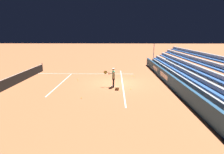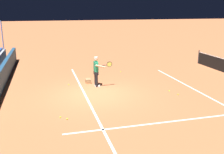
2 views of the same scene
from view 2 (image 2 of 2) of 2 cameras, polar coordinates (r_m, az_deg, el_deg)
ground_plane at (r=13.74m, az=-3.80°, el=-3.76°), size 160.00×160.00×0.00m
court_baseline_white at (r=13.66m, az=-5.86°, el=-3.91°), size 12.00×0.10×0.01m
court_sideline_white at (r=11.67m, az=20.32°, el=-8.16°), size 0.10×12.00×0.01m
court_service_line_white at (r=15.69m, az=16.33°, el=-1.95°), size 8.22×0.10×0.01m
tennis_player at (r=14.84m, az=-3.39°, el=1.25°), size 0.58×1.00×1.71m
ball_box_cardboard at (r=15.73m, az=-5.21°, el=-0.87°), size 0.41×0.31×0.26m
tennis_ball_on_baseline at (r=14.00m, az=14.19°, el=-3.69°), size 0.07×0.07×0.07m
tennis_ball_far_right at (r=10.87m, az=-9.74°, el=-8.97°), size 0.07×0.07×0.07m
tennis_ball_midcourt at (r=15.47m, az=-9.40°, el=-1.65°), size 0.07×0.07×0.07m
tennis_ball_near_player at (r=14.50m, az=12.34°, el=-2.93°), size 0.07×0.07×0.07m
tennis_ball_by_box at (r=11.08m, az=-11.16°, el=-8.56°), size 0.07×0.07×0.07m
tennis_ball_stray_back at (r=18.39m, az=1.90°, el=1.20°), size 0.07×0.07×0.07m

